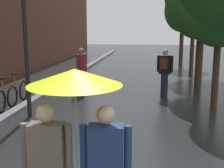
% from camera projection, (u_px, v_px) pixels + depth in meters
% --- Properties ---
extents(kerb_strip, '(0.30, 36.00, 0.12)m').
position_uv_depth(kerb_strip, '(61.00, 83.00, 13.22)').
color(kerb_strip, slate).
rests_on(kerb_strip, ground).
extents(street_tree_1, '(2.32, 2.32, 4.67)m').
position_uv_depth(street_tree_1, '(221.00, 1.00, 8.55)').
color(street_tree_1, '#473323').
rests_on(street_tree_1, ground).
extents(street_tree_4, '(2.28, 2.28, 4.84)m').
position_uv_depth(street_tree_4, '(183.00, 11.00, 18.21)').
color(street_tree_4, '#473323').
rests_on(street_tree_4, ground).
extents(parked_bicycle_5, '(1.11, 0.75, 0.96)m').
position_uv_depth(parked_bicycle_5, '(10.00, 90.00, 10.29)').
color(parked_bicycle_5, black).
rests_on(parked_bicycle_5, ground).
extents(couple_under_umbrella, '(1.26, 1.05, 2.10)m').
position_uv_depth(couple_under_umbrella, '(76.00, 134.00, 3.32)').
color(couple_under_umbrella, black).
rests_on(couple_under_umbrella, ground).
extents(street_lamp_post, '(0.24, 0.24, 4.50)m').
position_uv_depth(street_lamp_post, '(25.00, 24.00, 7.93)').
color(street_lamp_post, black).
rests_on(street_lamp_post, ground).
extents(pedestrian_walking_midground, '(0.35, 0.56, 1.76)m').
position_uv_depth(pedestrian_walking_midground, '(82.00, 71.00, 11.19)').
color(pedestrian_walking_midground, black).
rests_on(pedestrian_walking_midground, ground).
extents(pedestrian_walking_far, '(0.57, 0.40, 1.76)m').
position_uv_depth(pedestrian_walking_far, '(165.00, 72.00, 10.58)').
color(pedestrian_walking_far, '#1E233D').
rests_on(pedestrian_walking_far, ground).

